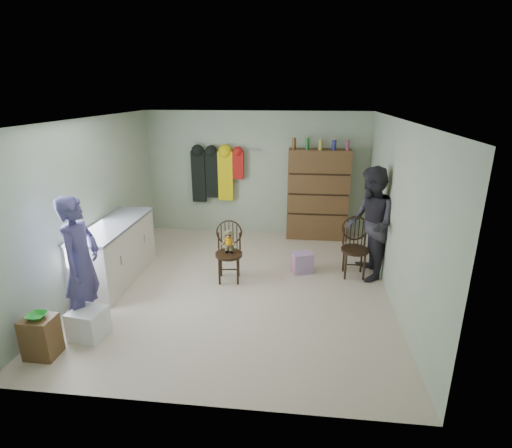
# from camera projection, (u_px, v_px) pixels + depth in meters

# --- Properties ---
(ground_plane) EXTENTS (5.00, 5.00, 0.00)m
(ground_plane) POSITION_uv_depth(u_px,v_px,m) (239.00, 285.00, 6.19)
(ground_plane) COLOR beige
(ground_plane) RESTS_ON ground
(room_walls) EXTENTS (5.00, 5.00, 5.00)m
(room_walls) POSITION_uv_depth(u_px,v_px,m) (242.00, 178.00, 6.18)
(room_walls) COLOR #B0BE9F
(room_walls) RESTS_ON ground
(counter) EXTENTS (0.64, 1.86, 0.94)m
(counter) POSITION_uv_depth(u_px,v_px,m) (115.00, 252.00, 6.24)
(counter) COLOR silver
(counter) RESTS_ON ground
(stool) EXTENTS (0.34, 0.29, 0.49)m
(stool) POSITION_uv_depth(u_px,v_px,m) (41.00, 337.00, 4.48)
(stool) COLOR brown
(stool) RESTS_ON ground
(bowl) EXTENTS (0.21, 0.21, 0.05)m
(bowl) POSITION_uv_depth(u_px,v_px,m) (37.00, 316.00, 4.40)
(bowl) COLOR green
(bowl) RESTS_ON stool
(plastic_tub) EXTENTS (0.44, 0.42, 0.37)m
(plastic_tub) POSITION_uv_depth(u_px,v_px,m) (88.00, 323.00, 4.85)
(plastic_tub) COLOR white
(plastic_tub) RESTS_ON ground
(chair_front) EXTENTS (0.47, 0.47, 0.95)m
(chair_front) POSITION_uv_depth(u_px,v_px,m) (229.00, 247.00, 6.23)
(chair_front) COLOR black
(chair_front) RESTS_ON ground
(chair_far) EXTENTS (0.44, 0.44, 0.97)m
(chair_far) POSITION_uv_depth(u_px,v_px,m) (355.00, 245.00, 6.40)
(chair_far) COLOR black
(chair_far) RESTS_ON ground
(striped_bag) EXTENTS (0.39, 0.34, 0.34)m
(striped_bag) POSITION_uv_depth(u_px,v_px,m) (302.00, 262.00, 6.59)
(striped_bag) COLOR pink
(striped_bag) RESTS_ON ground
(person_left) EXTENTS (0.42, 0.63, 1.73)m
(person_left) POSITION_uv_depth(u_px,v_px,m) (81.00, 264.00, 4.86)
(person_left) COLOR #48427A
(person_left) RESTS_ON ground
(person_right) EXTENTS (0.73, 0.91, 1.80)m
(person_right) POSITION_uv_depth(u_px,v_px,m) (370.00, 224.00, 6.21)
(person_right) COLOR #2D2B33
(person_right) RESTS_ON ground
(dresser) EXTENTS (1.20, 0.39, 2.02)m
(dresser) POSITION_uv_depth(u_px,v_px,m) (318.00, 194.00, 7.93)
(dresser) COLOR brown
(dresser) RESTS_ON ground
(coat_rack) EXTENTS (1.42, 0.12, 1.09)m
(coat_rack) POSITION_uv_depth(u_px,v_px,m) (216.00, 174.00, 8.12)
(coat_rack) COLOR #99999E
(coat_rack) RESTS_ON ground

